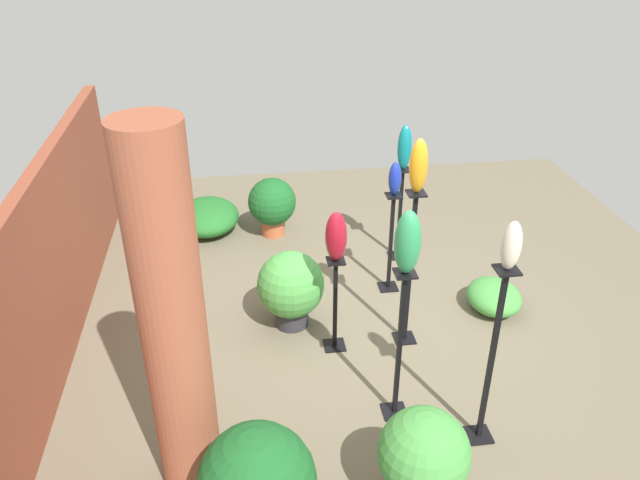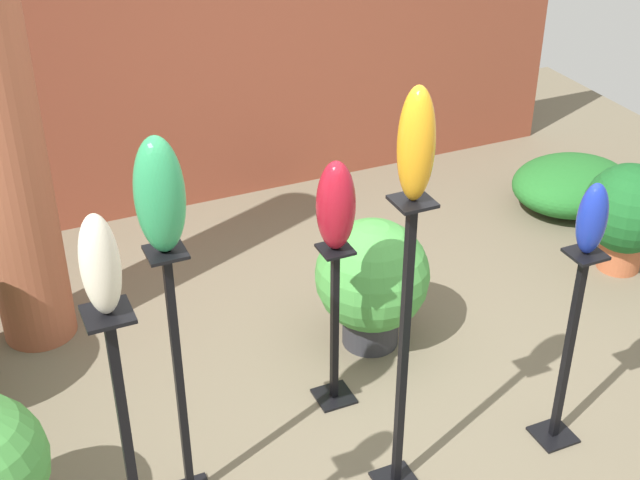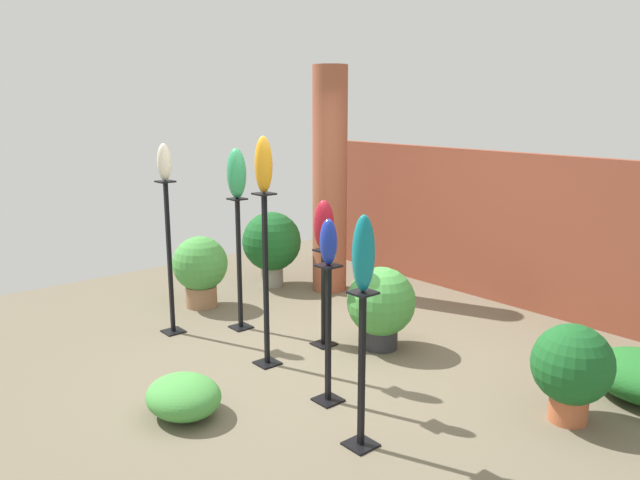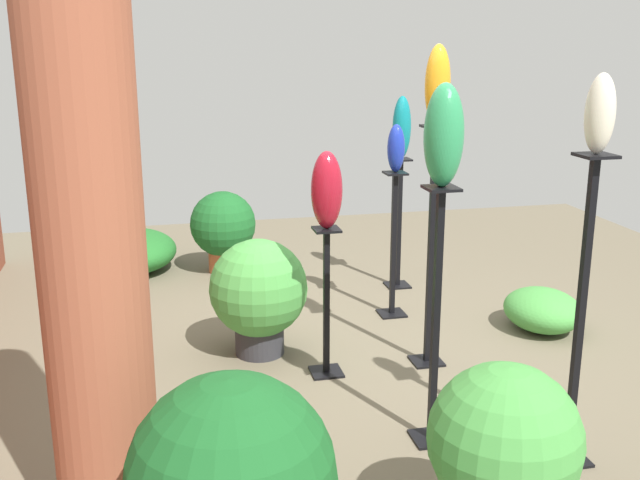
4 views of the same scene
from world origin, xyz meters
name	(u,v)px [view 2 (image 2 of 4)]	position (x,y,z in m)	size (l,w,h in m)	color
ground_plane	(387,406)	(0.00, 0.00, 0.00)	(8.00, 8.00, 0.00)	#6B604C
brick_wall_back	(220,86)	(0.00, 2.68, 0.89)	(5.60, 0.12, 1.77)	brown
brick_pillar	(0,121)	(-1.60, 1.45, 1.38)	(0.42, 0.42, 2.75)	#9E5138
pedestal_cobalt	(567,358)	(0.68, -0.55, 0.51)	(0.20, 0.20, 1.12)	black
pedestal_jade	(180,393)	(-1.15, -0.18, 0.64)	(0.20, 0.20, 1.38)	black
pedestal_amber	(403,365)	(-0.22, -0.51, 0.73)	(0.20, 0.20, 1.56)	black
pedestal_ruby	(335,334)	(-0.23, 0.18, 0.43)	(0.20, 0.20, 0.96)	black
art_vase_cobalt	(592,219)	(0.68, -0.55, 1.30)	(0.14, 0.13, 0.35)	#192D9E
art_vase_jade	(160,195)	(-1.15, -0.18, 1.63)	(0.20, 0.19, 0.50)	#2D9356
art_vase_amber	(416,144)	(-0.22, -0.51, 1.81)	(0.15, 0.16, 0.48)	orange
art_vase_ruby	(336,206)	(-0.23, 0.18, 1.20)	(0.19, 0.19, 0.47)	maroon
art_vase_ivory	(100,265)	(-1.50, -0.78, 1.75)	(0.13, 0.14, 0.36)	beige
potted_plant_mid_right	(628,212)	(2.07, 0.60, 0.43)	(0.59, 0.59, 0.75)	#B25B38
potted_plant_mid_left	(372,279)	(0.18, 0.55, 0.44)	(0.66, 0.66, 0.80)	#2D2D33
foliage_bed_west	(572,185)	(2.30, 1.42, 0.19)	(0.93, 0.80, 0.37)	#236B28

